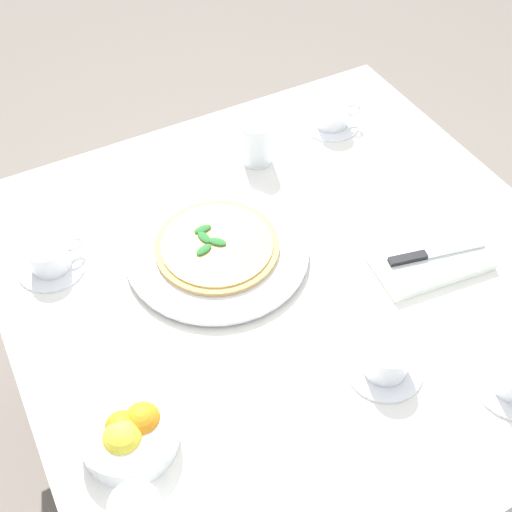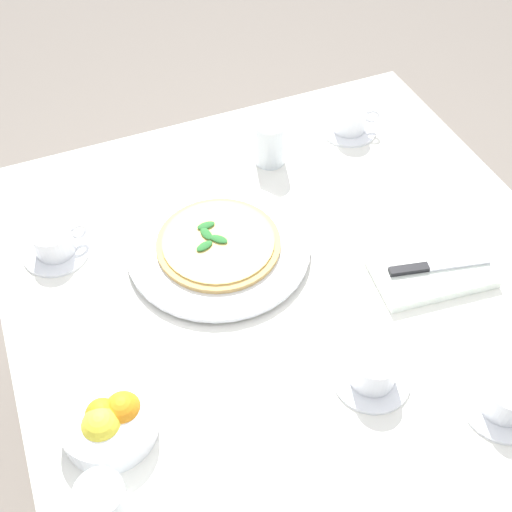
{
  "view_description": "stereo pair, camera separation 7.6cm",
  "coord_description": "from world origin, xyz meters",
  "px_view_note": "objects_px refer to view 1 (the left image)",
  "views": [
    {
      "loc": [
        -0.43,
        -0.65,
        1.65
      ],
      "look_at": [
        -0.06,
        0.06,
        0.74
      ],
      "focal_mm": 44.54,
      "sensor_mm": 36.0,
      "label": 1
    },
    {
      "loc": [
        -0.36,
        -0.68,
        1.65
      ],
      "look_at": [
        -0.06,
        0.06,
        0.74
      ],
      "focal_mm": 44.54,
      "sensor_mm": 36.0,
      "label": 2
    }
  ],
  "objects_px": {
    "pizza": "(217,245)",
    "napkin_folded": "(429,258)",
    "water_glass_back_corner": "(257,145)",
    "citrus_bowl": "(129,433)",
    "dinner_knife": "(432,253)",
    "coffee_cup_far_left": "(386,360)",
    "pizza_plate": "(217,250)",
    "coffee_cup_center_back": "(332,115)",
    "coffee_cup_far_right": "(50,258)"
  },
  "relations": [
    {
      "from": "dinner_knife",
      "to": "citrus_bowl",
      "type": "bearing_deg",
      "value": -160.54
    },
    {
      "from": "pizza",
      "to": "napkin_folded",
      "type": "distance_m",
      "value": 0.41
    },
    {
      "from": "pizza",
      "to": "citrus_bowl",
      "type": "bearing_deg",
      "value": -134.78
    },
    {
      "from": "pizza",
      "to": "coffee_cup_far_left",
      "type": "xyz_separation_m",
      "value": [
        0.13,
        -0.36,
        0.0
      ]
    },
    {
      "from": "pizza",
      "to": "citrus_bowl",
      "type": "distance_m",
      "value": 0.4
    },
    {
      "from": "coffee_cup_center_back",
      "to": "napkin_folded",
      "type": "height_order",
      "value": "coffee_cup_center_back"
    },
    {
      "from": "coffee_cup_far_right",
      "to": "citrus_bowl",
      "type": "relative_size",
      "value": 0.88
    },
    {
      "from": "pizza",
      "to": "citrus_bowl",
      "type": "xyz_separation_m",
      "value": [
        -0.28,
        -0.29,
        0.0
      ]
    },
    {
      "from": "coffee_cup_far_right",
      "to": "water_glass_back_corner",
      "type": "xyz_separation_m",
      "value": [
        0.49,
        0.09,
        0.02
      ]
    },
    {
      "from": "pizza",
      "to": "citrus_bowl",
      "type": "relative_size",
      "value": 1.61
    },
    {
      "from": "coffee_cup_center_back",
      "to": "water_glass_back_corner",
      "type": "xyz_separation_m",
      "value": [
        -0.21,
        -0.03,
        0.01
      ]
    },
    {
      "from": "napkin_folded",
      "to": "citrus_bowl",
      "type": "distance_m",
      "value": 0.64
    },
    {
      "from": "water_glass_back_corner",
      "to": "napkin_folded",
      "type": "bearing_deg",
      "value": -70.32
    },
    {
      "from": "dinner_knife",
      "to": "pizza_plate",
      "type": "bearing_deg",
      "value": 161.84
    },
    {
      "from": "pizza",
      "to": "citrus_bowl",
      "type": "height_order",
      "value": "citrus_bowl"
    },
    {
      "from": "coffee_cup_far_right",
      "to": "napkin_folded",
      "type": "bearing_deg",
      "value": -27.02
    },
    {
      "from": "coffee_cup_center_back",
      "to": "water_glass_back_corner",
      "type": "relative_size",
      "value": 1.3
    },
    {
      "from": "pizza_plate",
      "to": "coffee_cup_far_right",
      "type": "xyz_separation_m",
      "value": [
        -0.29,
        0.12,
        0.02
      ]
    },
    {
      "from": "pizza_plate",
      "to": "coffee_cup_center_back",
      "type": "bearing_deg",
      "value": 30.08
    },
    {
      "from": "pizza_plate",
      "to": "coffee_cup_far_left",
      "type": "bearing_deg",
      "value": -69.77
    },
    {
      "from": "coffee_cup_far_right",
      "to": "napkin_folded",
      "type": "height_order",
      "value": "coffee_cup_far_right"
    },
    {
      "from": "pizza",
      "to": "coffee_cup_far_left",
      "type": "relative_size",
      "value": 1.85
    },
    {
      "from": "dinner_knife",
      "to": "citrus_bowl",
      "type": "xyz_separation_m",
      "value": [
        -0.64,
        -0.08,
        0.0
      ]
    },
    {
      "from": "coffee_cup_center_back",
      "to": "napkin_folded",
      "type": "distance_m",
      "value": 0.45
    },
    {
      "from": "water_glass_back_corner",
      "to": "dinner_knife",
      "type": "xyz_separation_m",
      "value": [
        0.15,
        -0.42,
        -0.02
      ]
    },
    {
      "from": "pizza",
      "to": "coffee_cup_center_back",
      "type": "relative_size",
      "value": 1.85
    },
    {
      "from": "coffee_cup_far_left",
      "to": "napkin_folded",
      "type": "distance_m",
      "value": 0.27
    },
    {
      "from": "citrus_bowl",
      "to": "pizza_plate",
      "type": "bearing_deg",
      "value": 45.17
    },
    {
      "from": "citrus_bowl",
      "to": "coffee_cup_far_left",
      "type": "bearing_deg",
      "value": -10.49
    },
    {
      "from": "pizza",
      "to": "water_glass_back_corner",
      "type": "distance_m",
      "value": 0.29
    },
    {
      "from": "dinner_knife",
      "to": "citrus_bowl",
      "type": "distance_m",
      "value": 0.64
    },
    {
      "from": "coffee_cup_far_left",
      "to": "napkin_folded",
      "type": "height_order",
      "value": "coffee_cup_far_left"
    },
    {
      "from": "coffee_cup_far_left",
      "to": "dinner_knife",
      "type": "distance_m",
      "value": 0.27
    },
    {
      "from": "pizza",
      "to": "water_glass_back_corner",
      "type": "height_order",
      "value": "water_glass_back_corner"
    },
    {
      "from": "coffee_cup_far_left",
      "to": "citrus_bowl",
      "type": "xyz_separation_m",
      "value": [
        -0.42,
        0.08,
        -0.0
      ]
    },
    {
      "from": "coffee_cup_center_back",
      "to": "napkin_folded",
      "type": "relative_size",
      "value": 0.56
    },
    {
      "from": "dinner_knife",
      "to": "coffee_cup_far_right",
      "type": "bearing_deg",
      "value": 165.65
    },
    {
      "from": "pizza_plate",
      "to": "coffee_cup_far_right",
      "type": "bearing_deg",
      "value": 157.99
    },
    {
      "from": "coffee_cup_far_left",
      "to": "coffee_cup_far_right",
      "type": "xyz_separation_m",
      "value": [
        -0.43,
        0.48,
        -0.0
      ]
    },
    {
      "from": "coffee_cup_far_left",
      "to": "dinner_knife",
      "type": "bearing_deg",
      "value": 35.21
    },
    {
      "from": "water_glass_back_corner",
      "to": "coffee_cup_far_left",
      "type": "bearing_deg",
      "value": -96.49
    },
    {
      "from": "pizza_plate",
      "to": "water_glass_back_corner",
      "type": "distance_m",
      "value": 0.29
    },
    {
      "from": "coffee_cup_center_back",
      "to": "napkin_folded",
      "type": "bearing_deg",
      "value": -98.12
    },
    {
      "from": "dinner_knife",
      "to": "coffee_cup_far_left",
      "type": "bearing_deg",
      "value": -132.18
    },
    {
      "from": "coffee_cup_center_back",
      "to": "coffee_cup_far_left",
      "type": "bearing_deg",
      "value": -114.86
    },
    {
      "from": "coffee_cup_center_back",
      "to": "napkin_folded",
      "type": "xyz_separation_m",
      "value": [
        -0.06,
        -0.45,
        -0.02
      ]
    },
    {
      "from": "pizza_plate",
      "to": "napkin_folded",
      "type": "bearing_deg",
      "value": -30.9
    },
    {
      "from": "citrus_bowl",
      "to": "coffee_cup_center_back",
      "type": "bearing_deg",
      "value": 36.98
    },
    {
      "from": "coffee_cup_center_back",
      "to": "dinner_knife",
      "type": "distance_m",
      "value": 0.45
    },
    {
      "from": "water_glass_back_corner",
      "to": "dinner_knife",
      "type": "bearing_deg",
      "value": -70.01
    }
  ]
}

